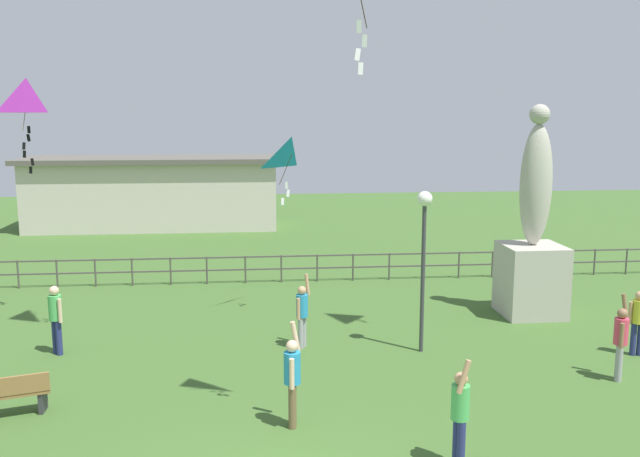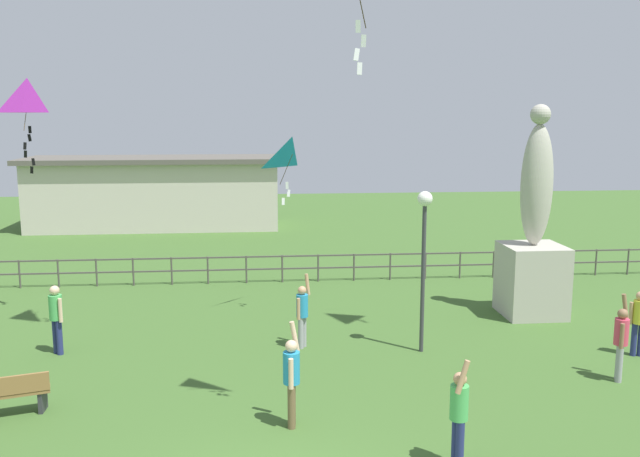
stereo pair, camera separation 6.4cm
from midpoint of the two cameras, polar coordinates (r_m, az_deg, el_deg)
statue_monument at (r=20.29m, az=17.51°, el=-1.73°), size 1.67×1.67×5.99m
lamppost at (r=16.33m, az=8.82°, el=-0.49°), size 0.36×0.36×3.94m
park_bench at (r=14.59m, az=-24.56°, el=-12.49°), size 1.55×0.82×0.85m
person_0 at (r=16.20m, az=24.00°, el=-8.42°), size 0.38×0.46×1.90m
person_1 at (r=17.59m, az=-21.13°, el=-6.76°), size 0.39×0.39×1.69m
person_3 at (r=12.78m, az=-2.25°, el=-12.24°), size 0.32×0.51×1.96m
person_4 at (r=11.67m, az=11.70°, el=-14.77°), size 0.30×0.51×1.91m
person_5 at (r=18.00m, az=25.25°, el=-6.81°), size 0.48×0.31×1.86m
person_6 at (r=16.87m, az=-1.39°, el=-6.97°), size 0.37×0.42×1.84m
kite_0 at (r=18.82m, az=-2.25°, el=6.09°), size 1.10×1.12×1.85m
kite_7 at (r=20.44m, az=-23.16°, el=9.89°), size 1.18×0.64×2.57m
waterfront_railing at (r=23.37m, az=-5.84°, el=-3.09°), size 36.02×0.06×0.95m
pavilion_building at (r=35.39m, az=-13.52°, el=2.99°), size 12.77×4.31×3.57m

